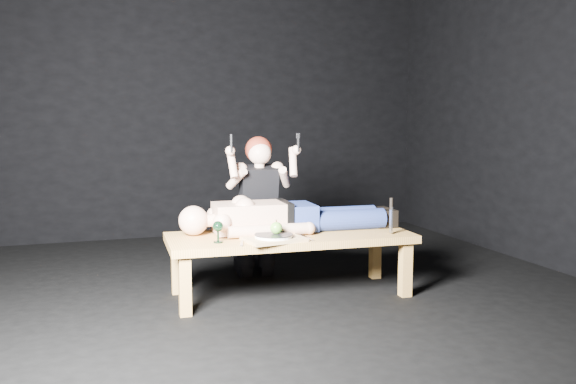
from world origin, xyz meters
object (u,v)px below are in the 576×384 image
(lying_man, at_px, (292,213))
(table, at_px, (290,265))
(kneeling_woman, at_px, (257,205))
(goblet, at_px, (218,232))
(carving_knife, at_px, (391,216))
(serving_tray, at_px, (274,239))

(lying_man, bearing_deg, table, -112.70)
(kneeling_woman, distance_m, goblet, 0.83)
(carving_knife, bearing_deg, lying_man, 152.89)
(kneeling_woman, xyz_separation_m, serving_tray, (-0.09, -0.75, -0.12))
(serving_tray, relative_size, goblet, 2.63)
(kneeling_woman, relative_size, carving_knife, 4.46)
(kneeling_woman, bearing_deg, lying_man, -67.10)
(lying_man, distance_m, carving_knife, 0.72)
(table, relative_size, carving_knife, 6.66)
(kneeling_woman, height_order, goblet, kneeling_woman)
(carving_knife, bearing_deg, kneeling_woman, 137.39)
(serving_tray, height_order, carving_knife, carving_knife)
(kneeling_woman, relative_size, goblet, 7.95)
(table, bearing_deg, carving_knife, -15.92)
(kneeling_woman, bearing_deg, serving_tray, -93.74)
(lying_man, bearing_deg, goblet, -154.59)
(table, xyz_separation_m, serving_tray, (-0.18, -0.19, 0.24))
(table, height_order, carving_knife, carving_knife)
(lying_man, xyz_separation_m, goblet, (-0.62, -0.26, -0.06))
(table, bearing_deg, serving_tray, -131.16)
(kneeling_woman, height_order, carving_knife, kneeling_woman)
(table, xyz_separation_m, carving_knife, (0.69, -0.23, 0.36))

